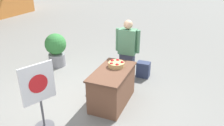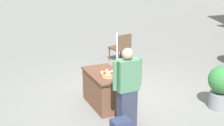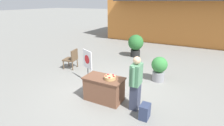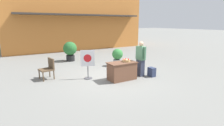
{
  "view_description": "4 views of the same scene",
  "coord_description": "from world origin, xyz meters",
  "px_view_note": "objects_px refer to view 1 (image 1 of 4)",
  "views": [
    {
      "loc": [
        -3.61,
        -2.07,
        2.77
      ],
      "look_at": [
        0.38,
        -0.46,
        0.84
      ],
      "focal_mm": 35.0,
      "sensor_mm": 36.0,
      "label": 1
    },
    {
      "loc": [
        6.1,
        -3.09,
        3.16
      ],
      "look_at": [
        -0.05,
        -0.3,
        0.91
      ],
      "focal_mm": 50.0,
      "sensor_mm": 36.0,
      "label": 2
    },
    {
      "loc": [
        2.67,
        -4.84,
        3.03
      ],
      "look_at": [
        0.05,
        0.18,
        1.01
      ],
      "focal_mm": 28.0,
      "sensor_mm": 36.0,
      "label": 3
    },
    {
      "loc": [
        -3.95,
        -6.67,
        2.43
      ],
      "look_at": [
        -0.03,
        -0.03,
        0.66
      ],
      "focal_mm": 28.0,
      "sensor_mm": 36.0,
      "label": 4
    }
  ],
  "objects_px": {
    "display_table": "(112,87)",
    "apple_basket": "(116,64)",
    "backpack": "(143,69)",
    "potted_plant_near_left": "(56,48)",
    "poster_board": "(40,95)",
    "person_visitor": "(127,52)"
  },
  "relations": [
    {
      "from": "display_table",
      "to": "apple_basket",
      "type": "relative_size",
      "value": 3.59
    },
    {
      "from": "apple_basket",
      "to": "person_visitor",
      "type": "relative_size",
      "value": 0.22
    },
    {
      "from": "apple_basket",
      "to": "person_visitor",
      "type": "xyz_separation_m",
      "value": [
        0.82,
        0.02,
        -0.01
      ]
    },
    {
      "from": "display_table",
      "to": "person_visitor",
      "type": "height_order",
      "value": "person_visitor"
    },
    {
      "from": "person_visitor",
      "to": "potted_plant_near_left",
      "type": "xyz_separation_m",
      "value": [
        0.16,
        2.25,
        -0.27
      ]
    },
    {
      "from": "apple_basket",
      "to": "person_visitor",
      "type": "height_order",
      "value": "person_visitor"
    },
    {
      "from": "poster_board",
      "to": "person_visitor",
      "type": "bearing_deg",
      "value": 94.53
    },
    {
      "from": "apple_basket",
      "to": "poster_board",
      "type": "bearing_deg",
      "value": 148.74
    },
    {
      "from": "person_visitor",
      "to": "backpack",
      "type": "bearing_deg",
      "value": 139.8
    },
    {
      "from": "apple_basket",
      "to": "potted_plant_near_left",
      "type": "distance_m",
      "value": 2.49
    },
    {
      "from": "apple_basket",
      "to": "person_visitor",
      "type": "bearing_deg",
      "value": 1.51
    },
    {
      "from": "apple_basket",
      "to": "backpack",
      "type": "xyz_separation_m",
      "value": [
        1.23,
        -0.31,
        -0.62
      ]
    },
    {
      "from": "backpack",
      "to": "potted_plant_near_left",
      "type": "relative_size",
      "value": 0.42
    },
    {
      "from": "apple_basket",
      "to": "potted_plant_near_left",
      "type": "height_order",
      "value": "potted_plant_near_left"
    },
    {
      "from": "display_table",
      "to": "potted_plant_near_left",
      "type": "relative_size",
      "value": 1.27
    },
    {
      "from": "backpack",
      "to": "poster_board",
      "type": "bearing_deg",
      "value": 156.04
    },
    {
      "from": "display_table",
      "to": "apple_basket",
      "type": "height_order",
      "value": "apple_basket"
    },
    {
      "from": "poster_board",
      "to": "display_table",
      "type": "bearing_deg",
      "value": 79.73
    },
    {
      "from": "backpack",
      "to": "poster_board",
      "type": "height_order",
      "value": "poster_board"
    },
    {
      "from": "apple_basket",
      "to": "poster_board",
      "type": "distance_m",
      "value": 1.7
    },
    {
      "from": "poster_board",
      "to": "potted_plant_near_left",
      "type": "height_order",
      "value": "poster_board"
    },
    {
      "from": "backpack",
      "to": "potted_plant_near_left",
      "type": "distance_m",
      "value": 2.62
    }
  ]
}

